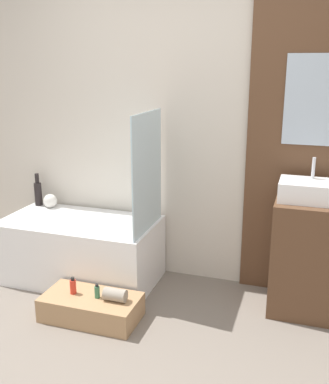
# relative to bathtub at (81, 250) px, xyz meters

# --- Properties ---
(wall_tiled_back) EXTENTS (4.20, 0.06, 2.60)m
(wall_tiled_back) POSITION_rel_bathtub_xyz_m (0.86, 0.38, 1.04)
(wall_tiled_back) COLOR beige
(wall_tiled_back) RESTS_ON ground_plane
(wall_wood_accent) EXTENTS (0.99, 0.04, 2.60)m
(wall_wood_accent) POSITION_rel_bathtub_xyz_m (1.78, 0.33, 1.05)
(wall_wood_accent) COLOR brown
(wall_wood_accent) RESTS_ON ground_plane
(bathtub) EXTENTS (1.26, 0.67, 0.52)m
(bathtub) POSITION_rel_bathtub_xyz_m (0.00, 0.00, 0.00)
(bathtub) COLOR white
(bathtub) RESTS_ON ground_plane
(glass_shower_screen) EXTENTS (0.01, 0.60, 0.90)m
(glass_shower_screen) POSITION_rel_bathtub_xyz_m (0.60, -0.01, 0.71)
(glass_shower_screen) COLOR silver
(glass_shower_screen) RESTS_ON bathtub
(wooden_step_bench) EXTENTS (0.69, 0.35, 0.17)m
(wooden_step_bench) POSITION_rel_bathtub_xyz_m (0.36, -0.53, -0.18)
(wooden_step_bench) COLOR #A87F56
(wooden_step_bench) RESTS_ON ground_plane
(vanity_cabinet) EXTENTS (0.47, 0.47, 0.84)m
(vanity_cabinet) POSITION_rel_bathtub_xyz_m (1.78, 0.08, 0.16)
(vanity_cabinet) COLOR brown
(vanity_cabinet) RESTS_ON ground_plane
(sink) EXTENTS (0.44, 0.30, 0.29)m
(sink) POSITION_rel_bathtub_xyz_m (1.78, 0.08, 0.65)
(sink) COLOR white
(sink) RESTS_ON vanity_cabinet
(vase_tall_dark) EXTENTS (0.07, 0.07, 0.29)m
(vase_tall_dark) POSITION_rel_bathtub_xyz_m (-0.55, 0.25, 0.38)
(vase_tall_dark) COLOR black
(vase_tall_dark) RESTS_ON bathtub
(vase_round_light) EXTENTS (0.12, 0.12, 0.12)m
(vase_round_light) POSITION_rel_bathtub_xyz_m (-0.41, 0.22, 0.32)
(vase_round_light) COLOR silver
(vase_round_light) RESTS_ON bathtub
(bottle_soap_primary) EXTENTS (0.04, 0.04, 0.13)m
(bottle_soap_primary) POSITION_rel_bathtub_xyz_m (0.22, -0.53, -0.04)
(bottle_soap_primary) COLOR red
(bottle_soap_primary) RESTS_ON wooden_step_bench
(bottle_soap_secondary) EXTENTS (0.04, 0.04, 0.10)m
(bottle_soap_secondary) POSITION_rel_bathtub_xyz_m (0.41, -0.53, -0.05)
(bottle_soap_secondary) COLOR #38704C
(bottle_soap_secondary) RESTS_ON wooden_step_bench
(towel_roll) EXTENTS (0.16, 0.09, 0.09)m
(towel_roll) POSITION_rel_bathtub_xyz_m (0.55, -0.53, -0.05)
(towel_roll) COLOR gray
(towel_roll) RESTS_ON wooden_step_bench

